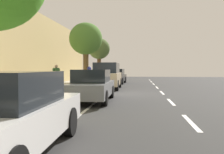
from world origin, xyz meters
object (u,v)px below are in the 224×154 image
(cyclist_with_backpack, at_px, (89,77))
(street_tree_mid_block, at_px, (86,40))
(parked_sedan_black_nearest, at_px, (116,76))
(pedestrian_on_phone, at_px, (56,74))
(street_tree_near_cyclist, at_px, (99,49))
(parked_sedan_white_far, at_px, (5,115))
(parked_suv_tan_second, at_px, (107,76))
(parked_sedan_grey_mid, at_px, (92,86))
(bicycle_at_curb, at_px, (91,87))

(cyclist_with_backpack, distance_m, street_tree_mid_block, 5.17)
(parked_sedan_black_nearest, height_order, pedestrian_on_phone, pedestrian_on_phone)
(parked_sedan_black_nearest, distance_m, street_tree_near_cyclist, 3.77)
(parked_sedan_white_far, height_order, street_tree_near_cyclist, street_tree_near_cyclist)
(parked_sedan_white_far, bearing_deg, street_tree_mid_block, -82.72)
(street_tree_near_cyclist, bearing_deg, parked_suv_tan_second, 103.79)
(parked_sedan_grey_mid, xyz_separation_m, street_tree_near_cyclist, (2.09, -14.63, 2.91))
(parked_suv_tan_second, bearing_deg, parked_sedan_white_far, 90.00)
(parked_sedan_black_nearest, xyz_separation_m, bicycle_at_curb, (0.65, 9.85, -0.36))
(bicycle_at_curb, height_order, pedestrian_on_phone, pedestrian_on_phone)
(parked_sedan_grey_mid, height_order, cyclist_with_backpack, cyclist_with_backpack)
(parked_suv_tan_second, height_order, bicycle_at_curb, parked_suv_tan_second)
(parked_sedan_white_far, height_order, street_tree_mid_block, street_tree_mid_block)
(street_tree_mid_block, bearing_deg, parked_sedan_white_far, 97.28)
(parked_sedan_white_far, relative_size, bicycle_at_curb, 2.57)
(cyclist_with_backpack, bearing_deg, parked_sedan_white_far, 94.28)
(parked_sedan_grey_mid, relative_size, parked_sedan_white_far, 0.99)
(parked_sedan_grey_mid, xyz_separation_m, cyclist_with_backpack, (0.98, -3.89, 0.28))
(parked_suv_tan_second, xyz_separation_m, parked_sedan_grey_mid, (-0.15, 6.73, -0.27))
(cyclist_with_backpack, distance_m, pedestrian_on_phone, 4.25)
(pedestrian_on_phone, bearing_deg, parked_sedan_black_nearest, -121.64)
(parked_suv_tan_second, bearing_deg, street_tree_mid_block, -33.77)
(street_tree_near_cyclist, bearing_deg, pedestrian_on_phone, 75.39)
(bicycle_at_curb, distance_m, cyclist_with_backpack, 0.82)
(parked_suv_tan_second, distance_m, parked_sedan_white_far, 13.89)
(parked_suv_tan_second, height_order, parked_sedan_grey_mid, parked_suv_tan_second)
(parked_sedan_white_far, relative_size, cyclist_with_backpack, 2.61)
(parked_sedan_white_far, height_order, cyclist_with_backpack, cyclist_with_backpack)
(parked_sedan_black_nearest, xyz_separation_m, street_tree_mid_block, (1.99, 5.28, 3.19))
(pedestrian_on_phone, bearing_deg, cyclist_with_backpack, 138.41)
(parked_sedan_white_far, bearing_deg, bicycle_at_curb, -86.75)
(parked_sedan_grey_mid, bearing_deg, bicycle_at_curb, -77.68)
(bicycle_at_curb, relative_size, cyclist_with_backpack, 1.02)
(bicycle_at_curb, bearing_deg, parked_sedan_grey_mid, 102.32)
(bicycle_at_curb, bearing_deg, parked_sedan_white_far, 93.25)
(parked_sedan_grey_mid, xyz_separation_m, street_tree_mid_block, (2.09, -8.02, 3.19))
(cyclist_with_backpack, height_order, street_tree_mid_block, street_tree_mid_block)
(bicycle_at_curb, bearing_deg, parked_sedan_black_nearest, -93.80)
(parked_sedan_white_far, xyz_separation_m, cyclist_with_backpack, (0.83, -11.05, 0.28))
(parked_sedan_black_nearest, distance_m, pedestrian_on_phone, 7.74)
(parked_sedan_white_far, height_order, bicycle_at_curb, parked_sedan_white_far)
(parked_sedan_white_far, relative_size, pedestrian_on_phone, 2.62)
(pedestrian_on_phone, bearing_deg, parked_sedan_white_far, 106.10)
(parked_sedan_black_nearest, relative_size, parked_suv_tan_second, 0.95)
(street_tree_mid_block, bearing_deg, bicycle_at_curb, 106.32)
(parked_suv_tan_second, xyz_separation_m, street_tree_near_cyclist, (1.94, -7.91, 2.63))
(cyclist_with_backpack, relative_size, pedestrian_on_phone, 1.00)
(parked_suv_tan_second, height_order, cyclist_with_backpack, parked_suv_tan_second)
(parked_sedan_white_far, relative_size, street_tree_near_cyclist, 0.94)
(parked_suv_tan_second, bearing_deg, cyclist_with_backpack, 73.74)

